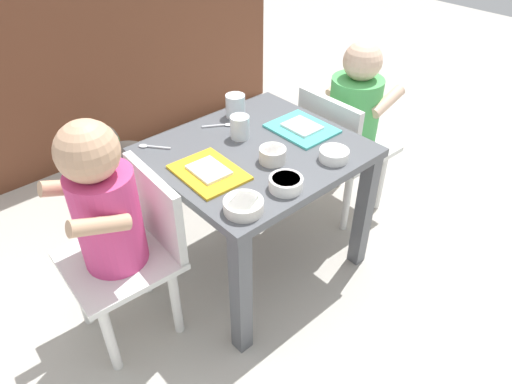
{
  "coord_description": "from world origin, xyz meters",
  "views": [
    {
      "loc": [
        -0.79,
        -0.88,
        1.18
      ],
      "look_at": [
        0.0,
        0.0,
        0.3
      ],
      "focal_mm": 32.92,
      "sensor_mm": 36.0,
      "label": 1
    }
  ],
  "objects_px": {
    "food_tray_left": "(209,172)",
    "cereal_bowl_left_side": "(273,154)",
    "seated_child_left": "(111,213)",
    "cereal_bowl_right_side": "(243,205)",
    "seated_child_right": "(351,114)",
    "dining_table": "(256,172)",
    "veggie_bowl_near": "(334,154)",
    "water_cup_left": "(240,128)",
    "spoon_by_left_tray": "(221,125)",
    "water_cup_right": "(235,107)",
    "food_tray_right": "(302,128)",
    "veggie_bowl_far": "(286,183)",
    "dog": "(132,160)",
    "spoon_by_right_tray": "(151,147)"
  },
  "relations": [
    {
      "from": "food_tray_left",
      "to": "cereal_bowl_left_side",
      "type": "bearing_deg",
      "value": -22.21
    },
    {
      "from": "seated_child_left",
      "to": "cereal_bowl_right_side",
      "type": "bearing_deg",
      "value": -44.68
    },
    {
      "from": "seated_child_right",
      "to": "food_tray_left",
      "type": "bearing_deg",
      "value": -178.48
    },
    {
      "from": "dining_table",
      "to": "veggie_bowl_near",
      "type": "xyz_separation_m",
      "value": [
        0.12,
        -0.19,
        0.1
      ]
    },
    {
      "from": "water_cup_left",
      "to": "spoon_by_left_tray",
      "type": "bearing_deg",
      "value": 89.9
    },
    {
      "from": "water_cup_right",
      "to": "seated_child_left",
      "type": "bearing_deg",
      "value": -163.78
    },
    {
      "from": "water_cup_right",
      "to": "cereal_bowl_right_side",
      "type": "distance_m",
      "value": 0.49
    },
    {
      "from": "food_tray_right",
      "to": "veggie_bowl_near",
      "type": "xyz_separation_m",
      "value": [
        -0.06,
        -0.18,
        0.01
      ]
    },
    {
      "from": "food_tray_right",
      "to": "veggie_bowl_far",
      "type": "relative_size",
      "value": 2.18
    },
    {
      "from": "dining_table",
      "to": "dog",
      "type": "distance_m",
      "value": 0.62
    },
    {
      "from": "water_cup_right",
      "to": "veggie_bowl_near",
      "type": "relative_size",
      "value": 0.89
    },
    {
      "from": "dog",
      "to": "food_tray_right",
      "type": "xyz_separation_m",
      "value": [
        0.31,
        -0.6,
        0.27
      ]
    },
    {
      "from": "water_cup_left",
      "to": "spoon_by_left_tray",
      "type": "distance_m",
      "value": 0.1
    },
    {
      "from": "food_tray_left",
      "to": "veggie_bowl_far",
      "type": "relative_size",
      "value": 2.3
    },
    {
      "from": "seated_child_left",
      "to": "water_cup_right",
      "type": "xyz_separation_m",
      "value": [
        0.54,
        0.16,
        0.05
      ]
    },
    {
      "from": "seated_child_left",
      "to": "cereal_bowl_right_side",
      "type": "height_order",
      "value": "seated_child_left"
    },
    {
      "from": "spoon_by_right_tray",
      "to": "veggie_bowl_far",
      "type": "bearing_deg",
      "value": -69.85
    },
    {
      "from": "seated_child_left",
      "to": "cereal_bowl_left_side",
      "type": "xyz_separation_m",
      "value": [
        0.44,
        -0.12,
        0.04
      ]
    },
    {
      "from": "cereal_bowl_left_side",
      "to": "veggie_bowl_far",
      "type": "relative_size",
      "value": 0.86
    },
    {
      "from": "dining_table",
      "to": "water_cup_left",
      "type": "height_order",
      "value": "water_cup_left"
    },
    {
      "from": "food_tray_right",
      "to": "dog",
      "type": "bearing_deg",
      "value": 117.32
    },
    {
      "from": "seated_child_left",
      "to": "spoon_by_right_tray",
      "type": "bearing_deg",
      "value": 37.19
    },
    {
      "from": "dining_table",
      "to": "spoon_by_right_tray",
      "type": "distance_m",
      "value": 0.32
    },
    {
      "from": "water_cup_right",
      "to": "water_cup_left",
      "type": "bearing_deg",
      "value": -124.4
    },
    {
      "from": "cereal_bowl_left_side",
      "to": "seated_child_right",
      "type": "bearing_deg",
      "value": 10.57
    },
    {
      "from": "water_cup_right",
      "to": "veggie_bowl_far",
      "type": "bearing_deg",
      "value": -112.16
    },
    {
      "from": "dining_table",
      "to": "food_tray_left",
      "type": "distance_m",
      "value": 0.2
    },
    {
      "from": "dining_table",
      "to": "veggie_bowl_near",
      "type": "distance_m",
      "value": 0.25
    },
    {
      "from": "seated_child_left",
      "to": "cereal_bowl_left_side",
      "type": "height_order",
      "value": "seated_child_left"
    },
    {
      "from": "veggie_bowl_near",
      "to": "veggie_bowl_far",
      "type": "bearing_deg",
      "value": -177.38
    },
    {
      "from": "spoon_by_right_tray",
      "to": "water_cup_left",
      "type": "bearing_deg",
      "value": -29.0
    },
    {
      "from": "food_tray_right",
      "to": "water_cup_right",
      "type": "bearing_deg",
      "value": 114.93
    },
    {
      "from": "seated_child_right",
      "to": "food_tray_left",
      "type": "relative_size",
      "value": 3.25
    },
    {
      "from": "seated_child_left",
      "to": "spoon_by_left_tray",
      "type": "bearing_deg",
      "value": 16.6
    },
    {
      "from": "dining_table",
      "to": "water_cup_left",
      "type": "bearing_deg",
      "value": 84.82
    },
    {
      "from": "seated_child_left",
      "to": "spoon_by_right_tray",
      "type": "height_order",
      "value": "seated_child_left"
    },
    {
      "from": "dog",
      "to": "food_tray_left",
      "type": "bearing_deg",
      "value": -95.36
    },
    {
      "from": "dog",
      "to": "spoon_by_left_tray",
      "type": "bearing_deg",
      "value": -71.88
    },
    {
      "from": "dining_table",
      "to": "veggie_bowl_far",
      "type": "bearing_deg",
      "value": -110.69
    },
    {
      "from": "seated_child_right",
      "to": "seated_child_left",
      "type": "bearing_deg",
      "value": 177.86
    },
    {
      "from": "spoon_by_left_tray",
      "to": "spoon_by_right_tray",
      "type": "xyz_separation_m",
      "value": [
        -0.23,
        0.03,
        0.0
      ]
    },
    {
      "from": "dog",
      "to": "spoon_by_right_tray",
      "type": "xyz_separation_m",
      "value": [
        -0.1,
        -0.37,
        0.27
      ]
    },
    {
      "from": "food_tray_left",
      "to": "spoon_by_right_tray",
      "type": "height_order",
      "value": "food_tray_left"
    },
    {
      "from": "dining_table",
      "to": "cereal_bowl_right_side",
      "type": "relative_size",
      "value": 5.87
    },
    {
      "from": "food_tray_left",
      "to": "water_cup_right",
      "type": "relative_size",
      "value": 2.74
    },
    {
      "from": "dog",
      "to": "seated_child_right",
      "type": "bearing_deg",
      "value": -45.03
    },
    {
      "from": "dining_table",
      "to": "spoon_by_right_tray",
      "type": "xyz_separation_m",
      "value": [
        -0.23,
        0.21,
        0.08
      ]
    },
    {
      "from": "food_tray_right",
      "to": "water_cup_right",
      "type": "xyz_separation_m",
      "value": [
        -0.1,
        0.21,
        0.03
      ]
    },
    {
      "from": "seated_child_right",
      "to": "cereal_bowl_left_side",
      "type": "relative_size",
      "value": 8.74
    },
    {
      "from": "seated_child_right",
      "to": "veggie_bowl_near",
      "type": "relative_size",
      "value": 7.9
    }
  ]
}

